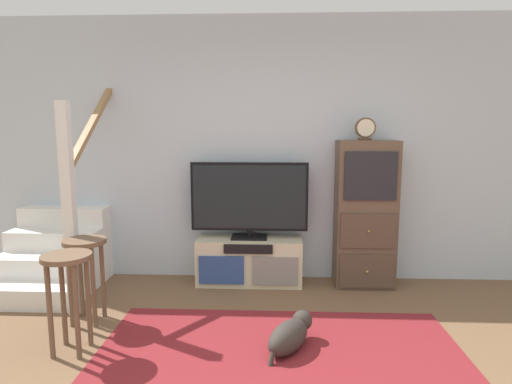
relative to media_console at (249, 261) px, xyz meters
name	(u,v)px	position (x,y,z in m)	size (l,w,h in m)	color
back_wall	(279,150)	(0.30, 0.27, 1.12)	(6.40, 0.12, 2.70)	silver
area_rug	(281,370)	(0.30, -1.59, -0.23)	(2.60, 1.80, 0.01)	maroon
media_console	(249,261)	(0.00, 0.00, 0.00)	(1.06, 0.38, 0.47)	beige
television	(249,198)	(0.00, 0.02, 0.65)	(1.18, 0.22, 0.77)	black
side_cabinet	(365,214)	(1.16, 0.01, 0.50)	(0.58, 0.38, 1.46)	brown
desk_clock	(365,129)	(1.12, 0.00, 1.34)	(0.19, 0.08, 0.22)	#4C3823
staircase	(64,246)	(-1.94, 0.01, 0.14)	(1.00, 1.36, 2.20)	white
bar_stool_near	(68,280)	(-1.18, -1.41, 0.30)	(0.34, 0.34, 0.72)	brown
bar_stool_far	(86,261)	(-1.27, -0.94, 0.29)	(0.34, 0.34, 0.70)	brown
dog	(290,335)	(0.37, -1.32, -0.12)	(0.40, 0.49, 0.23)	#332D28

